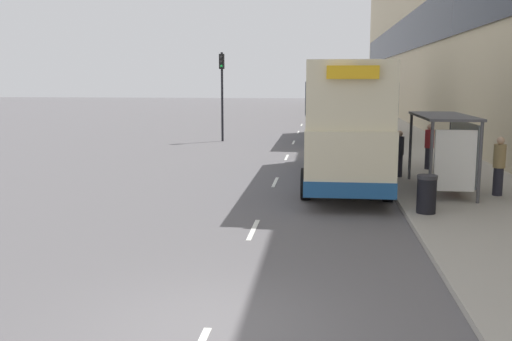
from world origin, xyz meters
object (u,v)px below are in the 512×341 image
Objects in this scene: bus_shelter at (450,139)px; pedestrian_1 at (429,146)px; double_decker_bus_ahead at (333,103)px; double_decker_bus_near at (344,120)px; pedestrian_at_shelter at (499,166)px; litter_bin at (427,194)px; pedestrian_2 at (399,153)px; traffic_light_far_kerb at (222,82)px; car_0 at (326,112)px.

bus_shelter reaches higher than pedestrian_1.
double_decker_bus_ahead is 13.47m from pedestrian_1.
double_decker_bus_near is 6.04× the size of pedestrian_at_shelter.
double_decker_bus_ahead reaches higher than litter_bin.
litter_bin is at bearing -111.34° from bus_shelter.
pedestrian_2 is at bearing 10.64° from double_decker_bus_near.
traffic_light_far_kerb is (-8.95, 18.89, 2.93)m from litter_bin.
bus_shelter is at bearing -83.44° from car_0.
double_decker_bus_near is 2.47m from pedestrian_2.
traffic_light_far_kerb is (-6.42, -16.85, 2.70)m from car_0.
traffic_light_far_kerb reaches higher than pedestrian_at_shelter.
pedestrian_1 is (3.56, 2.45, -1.20)m from double_decker_bus_near.
double_decker_bus_near is 1.07× the size of double_decker_bus_ahead.
pedestrian_at_shelter is at bearing 45.68° from litter_bin.
bus_shelter reaches higher than litter_bin.
traffic_light_far_kerb is at bearing 133.83° from pedestrian_1.
double_decker_bus_ahead reaches higher than pedestrian_1.
pedestrian_2 is (2.22, -14.96, -1.25)m from double_decker_bus_ahead.
car_0 is at bearing 91.27° from double_decker_bus_ahead.
pedestrian_at_shelter is (5.20, -33.01, 0.19)m from car_0.
litter_bin is (-2.67, -2.73, -0.42)m from pedestrian_at_shelter.
double_decker_bus_near is 2.48× the size of car_0.
double_decker_bus_near and double_decker_bus_ahead have the same top height.
traffic_light_far_kerb reaches higher than litter_bin.
pedestrian_at_shelter is (4.87, -18.18, -1.20)m from double_decker_bus_ahead.
pedestrian_at_shelter is 3.84m from litter_bin.
litter_bin is (2.53, -35.74, -0.23)m from car_0.
bus_shelter is at bearing -57.16° from traffic_light_far_kerb.
bus_shelter is 18.84m from traffic_light_far_kerb.
bus_shelter is at bearing -93.08° from pedestrian_1.
double_decker_bus_ahead is at bearing 96.01° from litter_bin.
pedestrian_1 is at bearing -81.76° from car_0.
bus_shelter is 0.37× the size of double_decker_bus_near.
pedestrian_at_shelter reaches higher than pedestrian_2.
pedestrian_2 is (-2.65, 3.22, -0.06)m from pedestrian_at_shelter.
car_0 is 2.45× the size of pedestrian_1.
litter_bin is at bearing -69.54° from double_decker_bus_near.
litter_bin is at bearing -134.32° from pedestrian_at_shelter.
car_0 is at bearing 94.89° from pedestrian_2.
litter_bin is at bearing -64.65° from traffic_light_far_kerb.
traffic_light_far_kerb is (-6.88, 13.33, 1.32)m from double_decker_bus_near.
double_decker_bus_ahead is at bearing 104.99° from pedestrian_at_shelter.
traffic_light_far_kerb reaches higher than car_0.
traffic_light_far_kerb is (-8.97, 12.93, 2.57)m from pedestrian_2.
double_decker_bus_ahead is at bearing 90.47° from double_decker_bus_near.
traffic_light_far_kerb is at bearing 115.35° from litter_bin.
pedestrian_2 is 1.66× the size of litter_bin.
pedestrian_2 is (-1.47, -2.06, -0.05)m from pedestrian_1.
pedestrian_1 is 2.53m from pedestrian_2.
bus_shelter is 0.93× the size of car_0.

